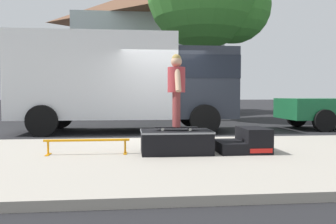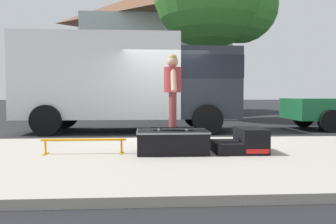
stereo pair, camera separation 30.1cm
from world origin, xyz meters
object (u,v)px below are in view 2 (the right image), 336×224
object	(u,v)px
skate_box	(172,141)
box_truck	(130,79)
skateboard	(173,127)
kicker_ramp	(243,142)
skater_kid	(173,84)
grind_rail	(84,142)

from	to	relation	value
skate_box	box_truck	world-z (taller)	box_truck
skateboard	skate_box	bearing A→B (deg)	-132.37
kicker_ramp	skater_kid	distance (m)	1.70
kicker_ramp	skater_kid	size ratio (longest dim) A/B	0.70
skate_box	skater_kid	world-z (taller)	skater_kid
kicker_ramp	grind_rail	distance (m)	2.93
grind_rail	box_truck	bearing A→B (deg)	82.69
skateboard	box_truck	bearing A→B (deg)	101.10
skater_kid	skateboard	bearing A→B (deg)	-93.58
skate_box	skater_kid	size ratio (longest dim) A/B	0.97
box_truck	skateboard	bearing A→B (deg)	-78.90
grind_rail	skater_kid	size ratio (longest dim) A/B	1.15
skateboard	kicker_ramp	bearing A→B (deg)	-0.43
box_truck	skate_box	bearing A→B (deg)	-79.02
kicker_ramp	grind_rail	size ratio (longest dim) A/B	0.61
skate_box	kicker_ramp	distance (m)	1.32
skate_box	kicker_ramp	world-z (taller)	kicker_ramp
skater_kid	kicker_ramp	bearing A→B (deg)	-0.43
skate_box	skater_kid	xyz separation A→B (m)	(0.01, 0.01, 1.04)
kicker_ramp	skater_kid	bearing A→B (deg)	179.57
grind_rail	skateboard	bearing A→B (deg)	-0.91
skateboard	grind_rail	bearing A→B (deg)	179.09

